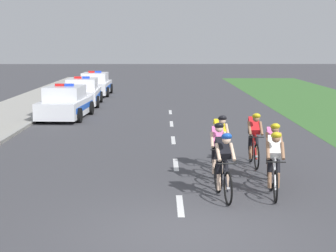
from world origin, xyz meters
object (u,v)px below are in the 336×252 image
at_px(cyclist_third, 218,151).
at_px(cyclist_fourth, 273,151).
at_px(cyclist_fifth, 220,141).
at_px(police_car_second, 82,93).
at_px(police_car_nearest, 65,104).
at_px(police_car_third, 95,85).
at_px(cyclist_second, 274,163).
at_px(cyclist_sixth, 254,138).
at_px(cyclist_lead, 223,164).

distance_m(cyclist_third, cyclist_fourth, 1.35).
distance_m(cyclist_third, cyclist_fifth, 1.36).
bearing_deg(police_car_second, police_car_nearest, -90.02).
relative_size(cyclist_fifth, police_car_third, 0.39).
bearing_deg(police_car_third, cyclist_fourth, -72.81).
relative_size(cyclist_second, cyclist_fourth, 1.00).
bearing_deg(cyclist_sixth, police_car_third, 108.24).
distance_m(cyclist_lead, cyclist_third, 1.55).
distance_m(cyclist_lead, cyclist_sixth, 3.55).
distance_m(police_car_second, police_car_third, 5.89).
xyz_separation_m(cyclist_fourth, police_car_second, (-7.14, 17.21, -0.11)).
bearing_deg(police_car_second, cyclist_fifth, -69.17).
bearing_deg(cyclist_second, police_car_third, 105.84).
height_order(cyclist_second, cyclist_third, same).
bearing_deg(cyclist_lead, cyclist_sixth, 69.90).
bearing_deg(cyclist_second, police_car_nearest, 117.81).
bearing_deg(cyclist_third, cyclist_lead, -91.08).
relative_size(cyclist_fourth, cyclist_sixth, 1.00).
xyz_separation_m(cyclist_lead, cyclist_second, (1.15, 0.15, 0.00)).
bearing_deg(police_car_nearest, cyclist_fifth, -59.97).
bearing_deg(cyclist_second, cyclist_sixth, 88.77).
xyz_separation_m(cyclist_second, cyclist_third, (-1.12, 1.40, 0.00)).
bearing_deg(cyclist_fifth, police_car_nearest, 120.03).
xyz_separation_m(police_car_second, police_car_third, (-0.00, 5.89, 0.00)).
xyz_separation_m(cyclist_second, police_car_second, (-6.92, 18.50, -0.11)).
distance_m(cyclist_third, police_car_nearest, 13.07).
height_order(cyclist_fifth, police_car_third, police_car_third).
xyz_separation_m(cyclist_lead, police_car_third, (-5.77, 24.54, -0.11)).
height_order(cyclist_second, police_car_nearest, police_car_nearest).
bearing_deg(cyclist_lead, cyclist_fourth, 46.25).
height_order(cyclist_fifth, cyclist_sixth, same).
bearing_deg(cyclist_fifth, cyclist_fourth, -51.81).
xyz_separation_m(police_car_nearest, police_car_second, (0.00, 5.38, 0.00)).
xyz_separation_m(cyclist_sixth, police_car_second, (-6.99, 15.31, -0.11)).
relative_size(cyclist_lead, police_car_second, 0.38).
height_order(cyclist_second, police_car_second, police_car_second).
bearing_deg(police_car_second, cyclist_fourth, -67.46).
bearing_deg(cyclist_third, cyclist_fifth, 81.82).
relative_size(cyclist_sixth, police_car_third, 0.39).
relative_size(police_car_second, police_car_third, 1.01).
distance_m(cyclist_third, cyclist_sixth, 2.14).
bearing_deg(police_car_third, police_car_nearest, -90.01).
bearing_deg(cyclist_third, police_car_second, 108.74).
bearing_deg(police_car_third, cyclist_second, -74.16).
distance_m(cyclist_second, cyclist_third, 1.80).
bearing_deg(cyclist_sixth, cyclist_third, -123.78).
distance_m(cyclist_lead, police_car_second, 19.52).
xyz_separation_m(cyclist_third, police_car_nearest, (-5.80, 11.72, -0.11)).
distance_m(cyclist_second, police_car_nearest, 14.83).
distance_m(cyclist_fourth, police_car_second, 18.63).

